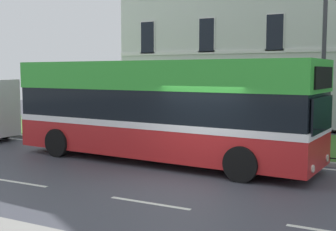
% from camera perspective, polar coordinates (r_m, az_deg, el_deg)
% --- Properties ---
extents(ground_plane, '(60.00, 56.00, 0.18)m').
position_cam_1_polar(ground_plane, '(12.66, 4.65, -7.65)').
color(ground_plane, '#3F414B').
extents(georgian_townhouse, '(18.31, 10.78, 11.53)m').
position_cam_1_polar(georgian_townhouse, '(27.87, 16.34, 11.63)').
color(georgian_townhouse, silver).
rests_on(georgian_townhouse, ground_plane).
extents(iron_verge_railing, '(16.21, 0.04, 0.97)m').
position_cam_1_polar(iron_verge_railing, '(15.67, 6.60, -2.73)').
color(iron_verge_railing, black).
rests_on(iron_verge_railing, ground_plane).
extents(single_decker_bus, '(10.35, 3.28, 3.23)m').
position_cam_1_polar(single_decker_bus, '(14.32, -1.07, 0.85)').
color(single_decker_bus, red).
rests_on(single_decker_bus, ground_plane).
extents(street_lamp_post, '(0.36, 0.24, 7.15)m').
position_cam_1_polar(street_lamp_post, '(15.69, 19.46, 10.07)').
color(street_lamp_post, '#333338').
rests_on(street_lamp_post, ground_plane).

